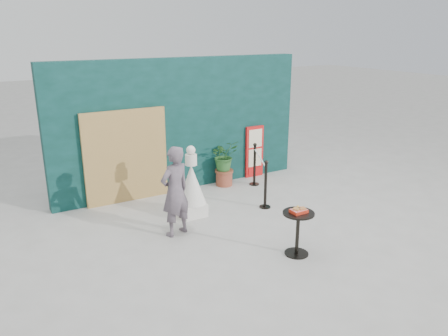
% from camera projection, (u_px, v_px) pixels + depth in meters
% --- Properties ---
extents(ground, '(60.00, 60.00, 0.00)m').
position_uv_depth(ground, '(257.00, 239.00, 7.82)').
color(ground, '#ADAAA5').
rests_on(ground, ground).
extents(back_wall, '(6.00, 0.30, 3.00)m').
position_uv_depth(back_wall, '(181.00, 125.00, 9.96)').
color(back_wall, '#092C27').
rests_on(back_wall, ground).
extents(bamboo_fence, '(1.80, 0.08, 2.00)m').
position_uv_depth(bamboo_fence, '(126.00, 157.00, 9.27)').
color(bamboo_fence, tan).
rests_on(bamboo_fence, ground).
extents(woman, '(0.69, 0.55, 1.66)m').
position_uv_depth(woman, '(175.00, 191.00, 7.75)').
color(woman, '#675864').
rests_on(woman, ground).
extents(menu_board, '(0.50, 0.07, 1.30)m').
position_uv_depth(menu_board, '(254.00, 152.00, 10.96)').
color(menu_board, red).
rests_on(menu_board, ground).
extents(statue, '(0.57, 0.57, 1.45)m').
position_uv_depth(statue, '(192.00, 188.00, 8.63)').
color(statue, white).
rests_on(statue, ground).
extents(cafe_table, '(0.52, 0.52, 0.75)m').
position_uv_depth(cafe_table, '(298.00, 227.00, 7.13)').
color(cafe_table, black).
rests_on(cafe_table, ground).
extents(food_basket, '(0.26, 0.19, 0.11)m').
position_uv_depth(food_basket, '(299.00, 210.00, 7.05)').
color(food_basket, red).
rests_on(food_basket, cafe_table).
extents(planter, '(0.65, 0.56, 1.11)m').
position_uv_depth(planter, '(224.00, 160.00, 10.33)').
color(planter, brown).
rests_on(planter, ground).
extents(stanchion_barrier, '(0.84, 1.54, 1.03)m').
position_uv_depth(stanchion_barrier, '(260.00, 174.00, 9.73)').
color(stanchion_barrier, black).
rests_on(stanchion_barrier, ground).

